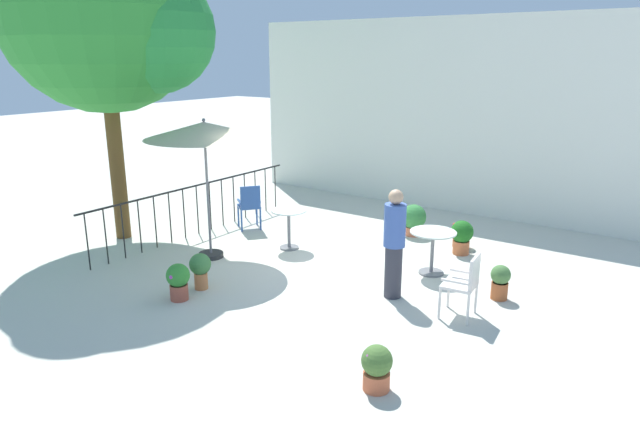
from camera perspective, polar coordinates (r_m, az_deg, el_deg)
ground_plane at (r=9.80m, az=0.27°, el=-5.23°), size 60.00×60.00×0.00m
villa_facade at (r=13.35m, az=11.99°, el=9.65°), size 9.79×0.30×4.34m
terrace_railing at (r=11.54m, az=-12.39°, el=1.17°), size 0.03×5.30×1.01m
shade_tree at (r=11.38m, az=-20.92°, el=18.77°), size 3.85×3.67×6.12m
patio_umbrella_0 at (r=9.80m, az=-11.67°, el=8.04°), size 2.04×2.04×2.48m
cafe_table_0 at (r=10.45m, az=-3.18°, el=-0.91°), size 0.65×0.65×0.75m
cafe_table_1 at (r=9.42m, az=11.36°, el=-3.13°), size 0.75×0.75×0.73m
patio_chair_0 at (r=7.96m, az=14.51°, el=-6.72°), size 0.47×0.50×0.91m
patio_chair_1 at (r=11.67m, az=-7.17°, el=0.93°), size 0.60×0.60×0.95m
potted_plant_0 at (r=8.59m, az=-14.19°, el=-6.62°), size 0.35×0.35×0.56m
potted_plant_1 at (r=6.29m, az=5.77°, el=-15.24°), size 0.34×0.34×0.52m
potted_plant_2 at (r=10.92m, az=14.12°, el=-1.97°), size 0.34×0.34×0.52m
potted_plant_3 at (r=11.40m, az=9.49°, el=-0.56°), size 0.50×0.50×0.64m
potted_plant_4 at (r=8.89m, az=-12.06°, el=-5.46°), size 0.35×0.34×0.57m
potted_plant_5 at (r=8.78m, az=17.83°, el=-6.58°), size 0.29×0.29×0.53m
potted_plant_6 at (r=10.51m, az=14.20°, el=-2.24°), size 0.41×0.41×0.63m
standing_person at (r=8.31m, az=7.55°, el=-3.01°), size 0.43×0.43×1.66m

